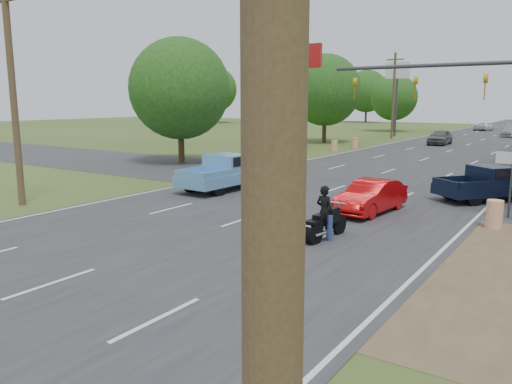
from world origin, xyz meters
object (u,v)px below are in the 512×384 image
Objects in this scene: rider at (324,214)px; distant_car_silver at (511,131)px; motorcycle at (323,225)px; distant_car_white at (484,126)px; blue_pickup at (227,172)px; distant_car_grey at (440,137)px; red_convertible at (371,197)px; navy_pickup at (491,183)px.

rider is 0.34× the size of distant_car_silver.
motorcycle is at bearing -89.38° from distant_car_silver.
distant_car_white is (-7.18, 68.95, -0.20)m from rider.
rider is at bearing -32.40° from blue_pickup.
distant_car_grey reaches higher than distant_car_silver.
red_convertible is 8.16m from blue_pickup.
distant_car_silver is (4.34, 17.14, -0.06)m from distant_car_grey.
distant_car_white reaches higher than motorcycle.
blue_pickup reaches higher than distant_car_grey.
distant_car_white is (-6.95, 64.35, -0.02)m from red_convertible.
red_convertible is 0.88× the size of distant_car_grey.
rider is (0.01, 0.06, 0.34)m from motorcycle.
blue_pickup is (-8.30, 5.82, 0.39)m from motorcycle.
blue_pickup reaches higher than navy_pickup.
navy_pickup is 30.32m from distant_car_grey.
rider is 0.35× the size of navy_pickup.
navy_pickup reaches higher than motorcycle.
blue_pickup reaches higher than distant_car_white.
distant_car_silver is (-1.57, 51.37, 0.05)m from red_convertible.
blue_pickup is at bearing 93.90° from distant_car_white.
distant_car_grey is 0.92× the size of distant_car_silver.
motorcycle is 0.49× the size of distant_car_white.
distant_car_grey is (-6.14, 38.83, -0.07)m from rider.
rider is at bearing 90.00° from motorcycle.
navy_pickup is 1.06× the size of distant_car_white.
rider reaches higher than motorcycle.
blue_pickup is 50.62m from distant_car_silver.
red_convertible is 6.45m from navy_pickup.
distant_car_white is (1.12, 63.18, -0.26)m from blue_pickup.
blue_pickup is at bearing -94.51° from distant_car_grey.
rider is 0.37× the size of distant_car_white.
navy_pickup reaches higher than distant_car_grey.
rider is 0.37× the size of distant_car_grey.
red_convertible is at bearing 100.56° from motorcycle.
blue_pickup reaches higher than motorcycle.
distant_car_silver is (-1.80, 55.97, -0.13)m from rider.
distant_car_white is (-10.45, 58.94, -0.16)m from navy_pickup.
rider is 0.31× the size of blue_pickup.
rider is 10.53m from navy_pickup.
red_convertible is at bearing 101.08° from distant_car_white.
red_convertible reaches higher than distant_car_white.
rider is 39.31m from distant_car_grey.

